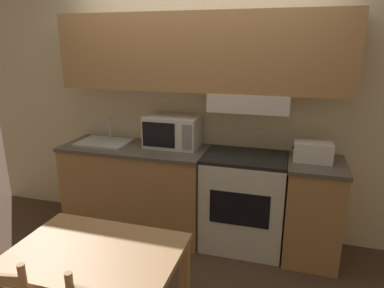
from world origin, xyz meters
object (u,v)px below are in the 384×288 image
stove_range (243,201)px  toaster (313,152)px  microwave (172,132)px  dining_table (97,271)px  sink_basin (104,142)px

stove_range → toaster: (0.57, 0.01, 0.54)m
microwave → dining_table: 1.65m
toaster → dining_table: 1.96m
stove_range → sink_basin: (-1.42, -0.01, 0.47)m
sink_basin → toaster: bearing=0.6°
dining_table → sink_basin: bearing=118.1°
microwave → sink_basin: size_ratio=1.02×
stove_range → toaster: bearing=0.8°
dining_table → stove_range: bearing=67.6°
stove_range → dining_table: 1.64m
toaster → dining_table: size_ratio=0.35×
sink_basin → dining_table: bearing=-61.9°
stove_range → dining_table: stove_range is taller
microwave → toaster: (1.30, -0.08, -0.07)m
sink_basin → dining_table: 1.72m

